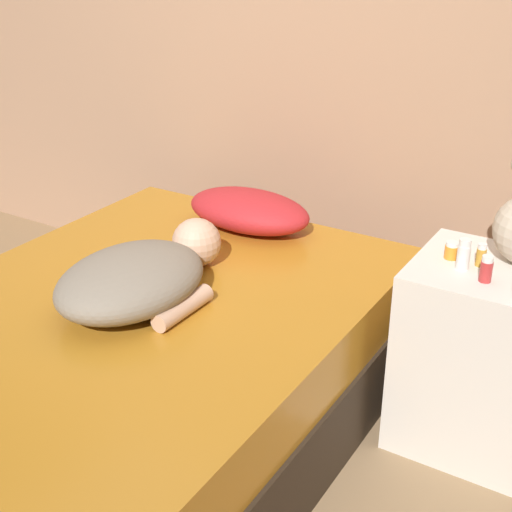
{
  "coord_description": "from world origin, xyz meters",
  "views": [
    {
      "loc": [
        1.42,
        -1.5,
        1.67
      ],
      "look_at": [
        0.35,
        0.25,
        0.71
      ],
      "focal_mm": 50.0,
      "sensor_mm": 36.0,
      "label": 1
    }
  ],
  "objects_px": {
    "bottle_orange": "(452,250)",
    "bottle_white": "(464,255)",
    "person_lying": "(141,276)",
    "bottle_amber": "(481,255)",
    "bottle_red": "(486,269)",
    "pillow": "(249,210)"
  },
  "relations": [
    {
      "from": "person_lying",
      "to": "bottle_red",
      "type": "height_order",
      "value": "bottle_red"
    },
    {
      "from": "person_lying",
      "to": "bottle_white",
      "type": "relative_size",
      "value": 7.11
    },
    {
      "from": "person_lying",
      "to": "bottle_amber",
      "type": "bearing_deg",
      "value": 30.48
    },
    {
      "from": "person_lying",
      "to": "bottle_red",
      "type": "relative_size",
      "value": 8.48
    },
    {
      "from": "pillow",
      "to": "bottle_red",
      "type": "bearing_deg",
      "value": -14.31
    },
    {
      "from": "pillow",
      "to": "bottle_red",
      "type": "distance_m",
      "value": 1.05
    },
    {
      "from": "pillow",
      "to": "bottle_white",
      "type": "height_order",
      "value": "bottle_white"
    },
    {
      "from": "pillow",
      "to": "bottle_white",
      "type": "bearing_deg",
      "value": -12.7
    },
    {
      "from": "person_lying",
      "to": "bottle_red",
      "type": "xyz_separation_m",
      "value": [
        1.0,
        0.44,
        0.1
      ]
    },
    {
      "from": "bottle_orange",
      "to": "bottle_white",
      "type": "relative_size",
      "value": 0.56
    },
    {
      "from": "pillow",
      "to": "bottle_amber",
      "type": "distance_m",
      "value": 0.99
    },
    {
      "from": "bottle_red",
      "to": "pillow",
      "type": "bearing_deg",
      "value": 165.69
    },
    {
      "from": "bottle_amber",
      "to": "pillow",
      "type": "bearing_deg",
      "value": 170.79
    },
    {
      "from": "person_lying",
      "to": "bottle_amber",
      "type": "relative_size",
      "value": 9.5
    },
    {
      "from": "bottle_white",
      "to": "pillow",
      "type": "bearing_deg",
      "value": 167.3
    },
    {
      "from": "bottle_amber",
      "to": "person_lying",
      "type": "bearing_deg",
      "value": -150.46
    },
    {
      "from": "bottle_white",
      "to": "person_lying",
      "type": "bearing_deg",
      "value": -151.8
    },
    {
      "from": "pillow",
      "to": "bottle_red",
      "type": "relative_size",
      "value": 6.28
    },
    {
      "from": "bottle_orange",
      "to": "pillow",
      "type": "bearing_deg",
      "value": 170.22
    },
    {
      "from": "bottle_orange",
      "to": "bottle_red",
      "type": "relative_size",
      "value": 0.67
    },
    {
      "from": "pillow",
      "to": "bottle_white",
      "type": "xyz_separation_m",
      "value": [
        0.93,
        -0.21,
        0.11
      ]
    },
    {
      "from": "person_lying",
      "to": "bottle_amber",
      "type": "distance_m",
      "value": 1.1
    }
  ]
}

